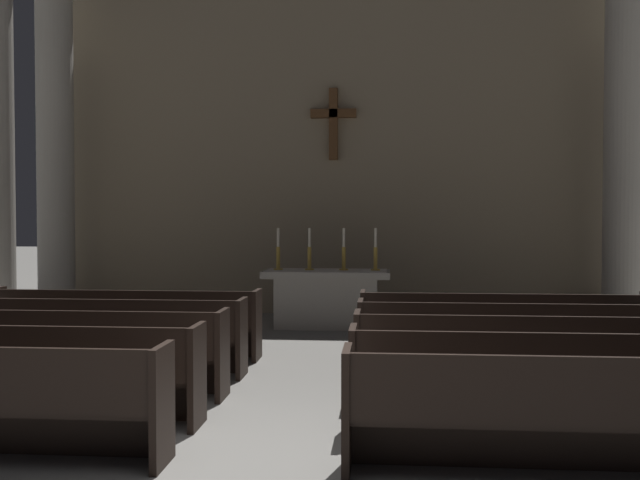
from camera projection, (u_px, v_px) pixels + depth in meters
name	position (u px, v px, depth m)	size (l,w,h in m)	color
ground_plane	(254.00, 468.00, 5.68)	(80.00, 80.00, 0.00)	slate
pew_left_row_2	(4.00, 372.00, 6.91)	(3.75, 0.50, 0.95)	black
pew_left_row_3	(55.00, 352.00, 7.97)	(3.75, 0.50, 0.95)	black
pew_left_row_4	(93.00, 336.00, 9.04)	(3.75, 0.50, 0.95)	black
pew_left_row_5	(124.00, 323.00, 10.10)	(3.75, 0.50, 0.95)	black
pew_right_row_1	(597.00, 416.00, 5.40)	(3.75, 0.50, 0.95)	black
pew_right_row_2	(562.00, 383.00, 6.47)	(3.75, 0.50, 0.95)	black
pew_right_row_3	(537.00, 360.00, 7.53)	(3.75, 0.50, 0.95)	black
pew_right_row_4	(518.00, 342.00, 8.59)	(3.75, 0.50, 0.95)	black
pew_right_row_5	(503.00, 328.00, 9.66)	(3.75, 0.50, 0.95)	black
column_left_fourth	(55.00, 157.00, 14.01)	(1.03, 1.03, 6.34)	#ADA89E
column_right_fourth	(624.00, 152.00, 13.10)	(1.03, 1.03, 6.34)	#ADA89E
altar	(327.00, 297.00, 12.82)	(2.20, 0.90, 1.01)	#A8A399
candlestick_outer_left	(278.00, 256.00, 12.87)	(0.16, 0.16, 0.73)	#B79338
candlestick_inner_left	(309.00, 256.00, 12.82)	(0.16, 0.16, 0.73)	#B79338
candlestick_inner_right	(344.00, 257.00, 12.77)	(0.16, 0.16, 0.73)	#B79338
candlestick_outer_right	(375.00, 257.00, 12.73)	(0.16, 0.16, 0.73)	#B79338
apse_with_cross	(334.00, 143.00, 14.68)	(11.60, 0.42, 6.83)	gray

